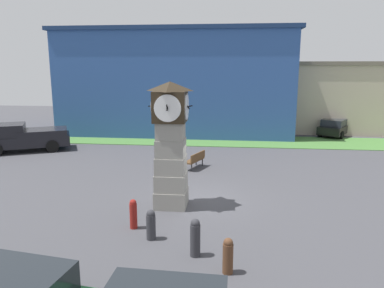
{
  "coord_description": "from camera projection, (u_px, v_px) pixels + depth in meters",
  "views": [
    {
      "loc": [
        1.39,
        -14.97,
        5.61
      ],
      "look_at": [
        -0.38,
        1.68,
        2.06
      ],
      "focal_mm": 35.0,
      "sensor_mm": 36.0,
      "label": 1
    }
  ],
  "objects": [
    {
      "name": "bollard_near_tower",
      "position": [
        228.0,
        255.0,
        10.18
      ],
      "size": [
        0.29,
        0.29,
        1.03
      ],
      "color": "brown",
      "rests_on": "ground_plane"
    },
    {
      "name": "bench",
      "position": [
        195.0,
        159.0,
        20.58
      ],
      "size": [
        1.1,
        1.68,
        0.9
      ],
      "color": "brown",
      "rests_on": "ground_plane"
    },
    {
      "name": "bollard_end_row",
      "position": [
        133.0,
        214.0,
        13.0
      ],
      "size": [
        0.26,
        0.26,
        1.06
      ],
      "color": "maroon",
      "rests_on": "ground_plane"
    },
    {
      "name": "grass_verge_far",
      "position": [
        170.0,
        140.0,
        28.51
      ],
      "size": [
        41.41,
        4.31,
        0.04
      ],
      "primitive_type": "cube",
      "color": "#477A38",
      "rests_on": "ground_plane"
    },
    {
      "name": "bollard_far_row",
      "position": [
        151.0,
        224.0,
        12.19
      ],
      "size": [
        0.31,
        0.31,
        1.02
      ],
      "color": "#333338",
      "rests_on": "ground_plane"
    },
    {
      "name": "warehouse_blue_far",
      "position": [
        180.0,
        81.0,
        33.04
      ],
      "size": [
        19.19,
        11.38,
        8.44
      ],
      "color": "#2D5193",
      "rests_on": "ground_plane"
    },
    {
      "name": "clock_tower",
      "position": [
        171.0,
        144.0,
        14.67
      ],
      "size": [
        1.72,
        1.59,
        5.0
      ],
      "color": "gray",
      "rests_on": "ground_plane"
    },
    {
      "name": "car_far_lot",
      "position": [
        335.0,
        127.0,
        30.05
      ],
      "size": [
        3.61,
        4.48,
        1.4
      ],
      "color": "black",
      "rests_on": "ground_plane"
    },
    {
      "name": "pickup_truck",
      "position": [
        25.0,
        137.0,
        24.68
      ],
      "size": [
        5.91,
        4.27,
        1.85
      ],
      "color": "black",
      "rests_on": "ground_plane"
    },
    {
      "name": "pedestrian_near_bench",
      "position": [
        198.0,
        125.0,
        29.77
      ],
      "size": [
        0.42,
        0.27,
        1.6
      ],
      "color": "red",
      "rests_on": "ground_plane"
    },
    {
      "name": "storefront_low_left",
      "position": [
        379.0,
        96.0,
        33.05
      ],
      "size": [
        16.03,
        9.95,
        5.87
      ],
      "color": "#B7A88E",
      "rests_on": "ground_plane"
    },
    {
      "name": "bollard_mid_row",
      "position": [
        195.0,
        237.0,
        11.1
      ],
      "size": [
        0.31,
        0.31,
        1.18
      ],
      "color": "#333338",
      "rests_on": "ground_plane"
    },
    {
      "name": "ground_plane",
      "position": [
        197.0,
        200.0,
        15.87
      ],
      "size": [
        69.02,
        69.02,
        0.0
      ],
      "primitive_type": "plane",
      "color": "#424247"
    }
  ]
}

